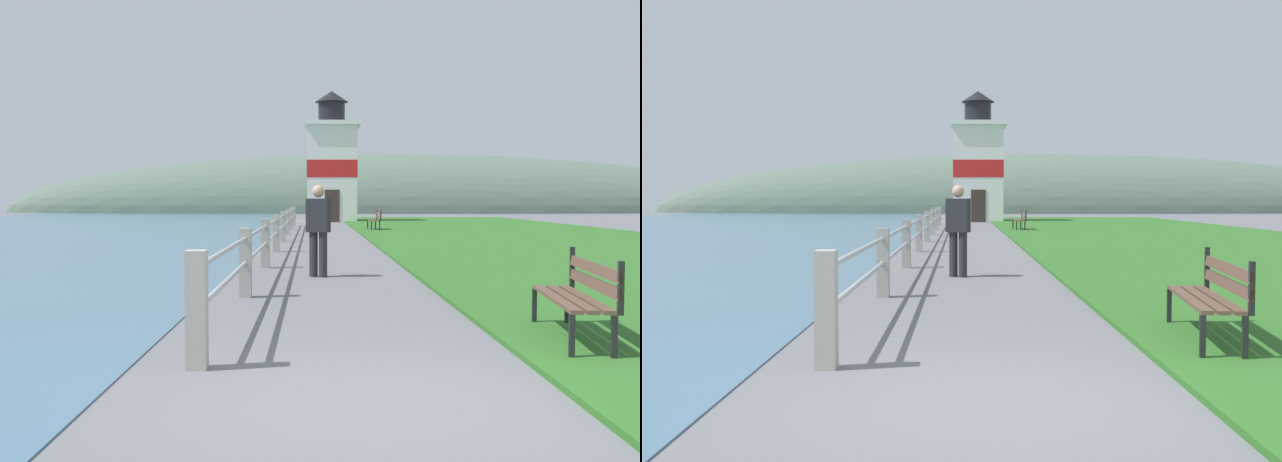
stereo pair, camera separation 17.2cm
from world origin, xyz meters
The scene contains 8 objects.
ground_plane centered at (0.00, 0.00, 0.00)m, with size 160.00×160.00×0.00m, color slate.
grass_verge centered at (7.53, 19.17, 0.03)m, with size 12.00×57.50×0.06m.
seawall_railing centered at (-1.43, 16.79, 0.61)m, with size 0.18×31.76×1.05m.
park_bench_near centered at (2.34, 2.06, 0.54)m, with size 0.71×1.95×0.94m.
park_bench_midway centered at (2.46, 27.35, 0.54)m, with size 0.52×1.72×0.94m.
lighthouse centered at (0.77, 40.11, 3.55)m, with size 3.55×3.55×8.24m.
person_strolling centered at (-0.31, 8.28, 0.95)m, with size 0.48×0.36×1.75m.
distant_hillside centered at (8.00, 68.33, 0.00)m, with size 80.00×16.00×12.00m.
Camera 2 is at (-0.23, -5.22, 1.51)m, focal length 40.00 mm.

